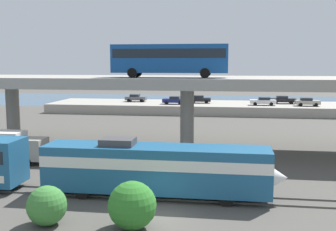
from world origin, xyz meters
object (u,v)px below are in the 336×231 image
(transit_bus_on_overpass, at_px, (170,58))
(parked_car_1, at_px, (283,100))
(service_truck_west, at_px, (9,146))
(parked_car_2, at_px, (136,98))
(parked_car_0, at_px, (307,102))
(parked_car_5, at_px, (263,101))
(parked_car_3, at_px, (200,99))
(parked_car_4, at_px, (174,100))
(train_locomotive, at_px, (167,167))

(transit_bus_on_overpass, xyz_separation_m, parked_car_1, (16.64, 38.07, -7.57))
(service_truck_west, distance_m, parked_car_2, 44.44)
(parked_car_0, relative_size, parked_car_2, 1.02)
(parked_car_2, distance_m, parked_car_5, 25.17)
(parked_car_3, bearing_deg, parked_car_2, 175.91)
(parked_car_3, relative_size, parked_car_5, 0.89)
(parked_car_4, bearing_deg, transit_bus_on_overpass, 96.75)
(train_locomotive, relative_size, service_truck_west, 2.53)
(train_locomotive, relative_size, parked_car_3, 4.13)
(service_truck_west, distance_m, parked_car_5, 49.16)
(train_locomotive, relative_size, parked_car_1, 3.69)
(parked_car_0, relative_size, parked_car_1, 0.92)
(parked_car_2, height_order, parked_car_4, same)
(parked_car_3, bearing_deg, service_truck_west, -109.52)
(parked_car_4, bearing_deg, parked_car_5, -178.83)
(parked_car_1, height_order, parked_car_3, same)
(parked_car_2, height_order, parked_car_3, same)
(transit_bus_on_overpass, height_order, parked_car_4, transit_bus_on_overpass)
(parked_car_0, xyz_separation_m, parked_car_3, (-19.72, 2.80, -0.00))
(transit_bus_on_overpass, height_order, parked_car_5, transit_bus_on_overpass)
(train_locomotive, relative_size, parked_car_4, 4.10)
(train_locomotive, bearing_deg, parked_car_3, 91.21)
(parked_car_3, bearing_deg, parked_car_5, -12.11)
(parked_car_1, height_order, parked_car_2, same)
(transit_bus_on_overpass, height_order, parked_car_2, transit_bus_on_overpass)
(parked_car_2, bearing_deg, parked_car_5, -7.96)
(train_locomotive, xyz_separation_m, transit_bus_on_overpass, (-1.79, 14.19, 7.88))
(parked_car_2, relative_size, parked_car_3, 1.01)
(service_truck_west, relative_size, parked_car_2, 1.61)
(service_truck_west, xyz_separation_m, parked_car_0, (35.11, 40.63, 0.87))
(parked_car_1, relative_size, parked_car_4, 1.11)
(parked_car_0, bearing_deg, service_truck_west, -130.83)
(parked_car_1, bearing_deg, parked_car_2, -179.66)
(train_locomotive, xyz_separation_m, parked_car_3, (-1.08, 51.15, 0.31))
(parked_car_1, bearing_deg, parked_car_3, -176.03)
(parked_car_0, bearing_deg, transit_bus_on_overpass, -120.88)
(transit_bus_on_overpass, bearing_deg, parked_car_5, 69.89)
(parked_car_3, xyz_separation_m, parked_car_4, (-4.74, -2.89, 0.00))
(parked_car_3, bearing_deg, parked_car_0, -8.09)
(parked_car_1, bearing_deg, transit_bus_on_overpass, -113.61)
(service_truck_west, bearing_deg, parked_car_5, 56.28)
(service_truck_west, xyz_separation_m, parked_car_1, (31.33, 44.54, 0.87))
(parked_car_0, xyz_separation_m, parked_car_5, (-7.82, 0.25, 0.00))
(train_locomotive, xyz_separation_m, parked_car_0, (18.63, 48.35, 0.31))
(parked_car_2, xyz_separation_m, parked_car_5, (24.93, -3.48, 0.00))
(parked_car_4, bearing_deg, service_truck_west, 75.27)
(parked_car_1, height_order, parked_car_5, same)
(parked_car_0, height_order, parked_car_4, same)
(train_locomotive, distance_m, parked_car_5, 49.79)
(parked_car_0, bearing_deg, parked_car_2, 173.50)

